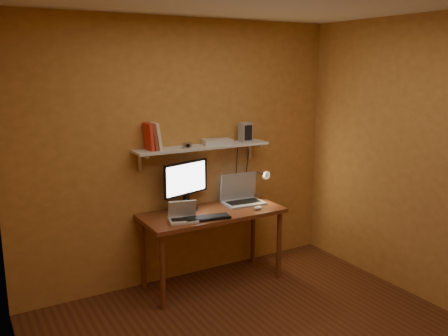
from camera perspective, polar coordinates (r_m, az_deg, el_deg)
room at (r=3.38m, az=6.68°, el=-2.36°), size 3.44×3.24×2.64m
desk at (r=4.68m, az=-1.39°, el=-6.25°), size 1.40×0.60×0.75m
wall_shelf at (r=4.67m, az=-2.58°, el=2.52°), size 1.40×0.25×0.21m
monitor at (r=4.65m, az=-4.58°, el=-1.80°), size 0.52×0.28×0.48m
laptop at (r=4.93m, az=2.07°, el=-3.29°), size 0.42×0.32×0.30m
netbook at (r=4.39m, az=-4.98°, el=-5.66°), size 0.30×0.25×0.19m
keyboard at (r=4.42m, az=-2.04°, el=-6.01°), size 0.45×0.21×0.02m
mouse at (r=4.72m, az=4.12°, el=-4.79°), size 0.10×0.07×0.03m
desk_lamp at (r=5.03m, az=4.51°, el=-1.46°), size 0.09×0.23×0.38m
speaker_left at (r=4.46m, az=-8.37°, el=3.18°), size 0.09×0.09×0.16m
speaker_right at (r=4.90m, az=2.57°, el=4.34°), size 0.11×0.11×0.20m
books at (r=4.45m, az=-8.64°, el=3.77°), size 0.13×0.18×0.26m
shelf_camera at (r=4.51m, az=-4.49°, el=2.72°), size 0.10×0.05×0.06m
router at (r=4.75m, az=-0.83°, el=3.19°), size 0.32×0.25×0.05m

